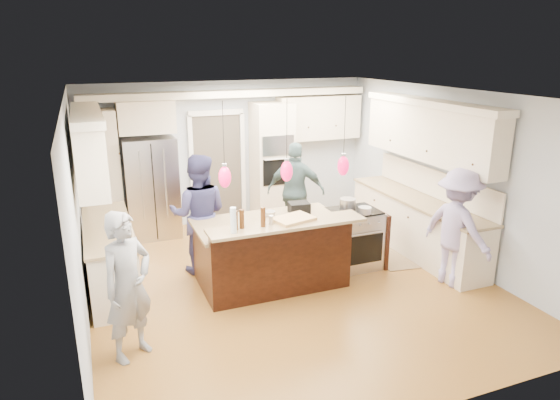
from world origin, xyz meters
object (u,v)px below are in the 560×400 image
at_px(island_range, 354,238).
at_px(person_bar_end, 128,286).
at_px(refrigerator, 151,188).
at_px(person_far_left, 199,214).
at_px(kitchen_island, 271,251).

xyz_separation_m(island_range, person_bar_end, (-3.46, -1.19, 0.38)).
height_order(refrigerator, person_far_left, person_far_left).
bearing_deg(kitchen_island, person_far_left, 137.64).
height_order(refrigerator, kitchen_island, refrigerator).
bearing_deg(refrigerator, kitchen_island, -63.10).
bearing_deg(island_range, person_bar_end, -160.98).
xyz_separation_m(island_range, person_far_left, (-2.26, 0.70, 0.45)).
height_order(kitchen_island, person_far_left, person_far_left).
height_order(kitchen_island, person_bar_end, person_bar_end).
height_order(refrigerator, person_bar_end, refrigerator).
bearing_deg(refrigerator, person_bar_end, -101.49).
bearing_deg(refrigerator, person_far_left, -75.89).
xyz_separation_m(person_bar_end, person_far_left, (1.20, 1.89, 0.07)).
height_order(refrigerator, island_range, refrigerator).
height_order(kitchen_island, island_range, kitchen_island).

